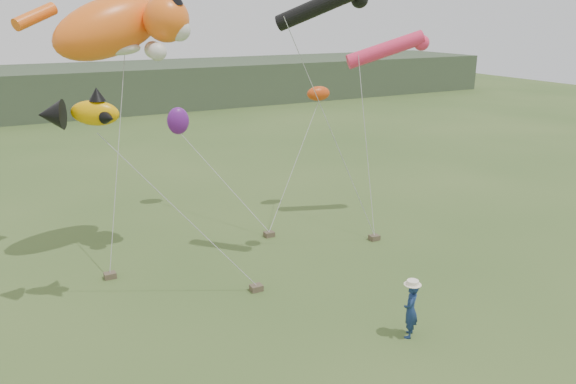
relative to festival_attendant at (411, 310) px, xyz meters
The scene contains 8 objects.
ground 2.47m from the festival_attendant, 160.59° to the left, with size 120.00×120.00×0.00m, color #385123.
headland 45.78m from the festival_attendant, 96.66° to the left, with size 90.00×13.00×4.00m.
festival_attendant is the anchor object (origin of this frame).
sandbag_anchors 7.36m from the festival_attendant, 120.50° to the left, with size 16.03×4.37×0.20m.
cat_kite 13.24m from the festival_attendant, 118.37° to the left, with size 5.59×3.23×3.04m.
fish_kite 10.85m from the festival_attendant, 140.81° to the left, with size 2.37×1.56×1.15m.
tube_kites 10.88m from the festival_attendant, 64.93° to the left, with size 7.89×4.88×3.21m.
misc_kites 13.48m from the festival_attendant, 90.80° to the left, with size 6.58×3.87×2.23m.
Camera 1 is at (-7.30, -11.46, 8.66)m, focal length 35.00 mm.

